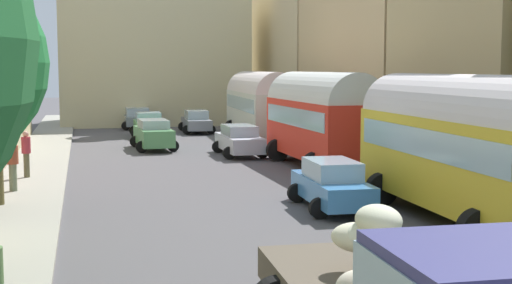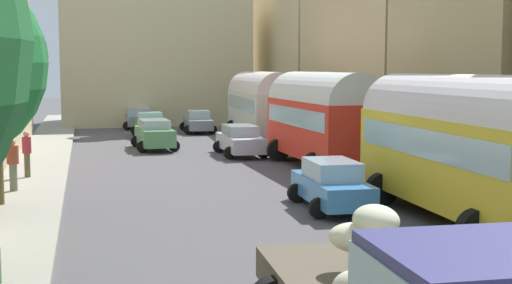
% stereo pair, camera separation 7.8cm
% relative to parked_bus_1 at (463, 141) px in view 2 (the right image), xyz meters
% --- Properties ---
extents(ground_plane, '(154.00, 154.00, 0.00)m').
position_rel_parked_bus_1_xyz_m(ground_plane, '(-4.68, 12.01, -2.26)').
color(ground_plane, '#504D50').
extents(sidewalk_left, '(2.50, 70.00, 0.14)m').
position_rel_parked_bus_1_xyz_m(sidewalk_left, '(-11.93, 12.01, -2.19)').
color(sidewalk_left, gray).
rests_on(sidewalk_left, ground).
extents(sidewalk_right, '(2.50, 70.00, 0.14)m').
position_rel_parked_bus_1_xyz_m(sidewalk_right, '(2.57, 12.01, -2.19)').
color(sidewalk_right, gray).
rests_on(sidewalk_right, ground).
extents(building_right_2, '(5.95, 9.26, 11.05)m').
position_rel_parked_bus_1_xyz_m(building_right_2, '(6.53, 8.81, 3.29)').
color(building_right_2, tan).
rests_on(building_right_2, ground).
extents(building_right_3, '(4.85, 13.38, 9.07)m').
position_rel_parked_bus_1_xyz_m(building_right_3, '(6.24, 20.38, 2.28)').
color(building_right_3, '#D8B885').
rests_on(building_right_3, ground).
extents(building_right_4, '(4.49, 12.91, 11.37)m').
position_rel_parked_bus_1_xyz_m(building_right_4, '(6.07, 33.84, 3.43)').
color(building_right_4, beige).
rests_on(building_right_4, ground).
extents(distant_church, '(13.80, 7.58, 19.31)m').
position_rel_parked_bus_1_xyz_m(distant_church, '(-4.68, 36.96, 3.59)').
color(distant_church, beige).
rests_on(distant_church, ground).
extents(parked_bus_1, '(3.41, 9.23, 4.07)m').
position_rel_parked_bus_1_xyz_m(parked_bus_1, '(0.00, 0.00, 0.00)').
color(parked_bus_1, gold).
rests_on(parked_bus_1, ground).
extents(parked_bus_2, '(3.43, 8.24, 4.08)m').
position_rel_parked_bus_1_xyz_m(parked_bus_2, '(-0.18, 11.10, -0.02)').
color(parked_bus_2, red).
rests_on(parked_bus_2, ground).
extents(parked_bus_3, '(3.60, 9.95, 4.05)m').
position_rel_parked_bus_1_xyz_m(parked_bus_3, '(0.14, 22.95, -0.03)').
color(parked_bus_3, beige).
rests_on(parked_bus_3, ground).
extents(car_0, '(2.31, 4.34, 1.57)m').
position_rel_parked_bus_1_xyz_m(car_0, '(-6.45, 19.62, -1.46)').
color(car_0, '#529358').
rests_on(car_0, ground).
extents(car_1, '(2.30, 3.74, 1.53)m').
position_rel_parked_bus_1_xyz_m(car_1, '(-6.07, 26.54, -1.49)').
color(car_1, '#52944F').
rests_on(car_1, ground).
extents(car_2, '(2.35, 3.75, 1.48)m').
position_rel_parked_bus_1_xyz_m(car_2, '(-6.29, 32.73, -1.51)').
color(car_2, gray).
rests_on(car_2, ground).
extents(car_4, '(2.21, 4.06, 1.49)m').
position_rel_parked_bus_1_xyz_m(car_4, '(-2.80, 2.61, -1.51)').
color(car_4, '#4285CC').
rests_on(car_4, ground).
extents(car_5, '(2.21, 4.33, 1.49)m').
position_rel_parked_bus_1_xyz_m(car_5, '(-2.64, 16.02, -1.50)').
color(car_5, silver).
rests_on(car_5, ground).
extents(car_6, '(2.23, 4.39, 1.48)m').
position_rel_parked_bus_1_xyz_m(car_6, '(-2.72, 28.73, -1.51)').
color(car_6, gray).
rests_on(car_6, ground).
extents(pedestrian_0, '(0.45, 0.45, 1.89)m').
position_rel_parked_bus_1_xyz_m(pedestrian_0, '(-12.12, 10.42, -1.17)').
color(pedestrian_0, brown).
rests_on(pedestrian_0, ground).
extents(pedestrian_1, '(0.47, 0.47, 1.89)m').
position_rel_parked_bus_1_xyz_m(pedestrian_1, '(-12.34, 7.41, -1.18)').
color(pedestrian_1, '#6B755A').
rests_on(pedestrian_1, ground).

